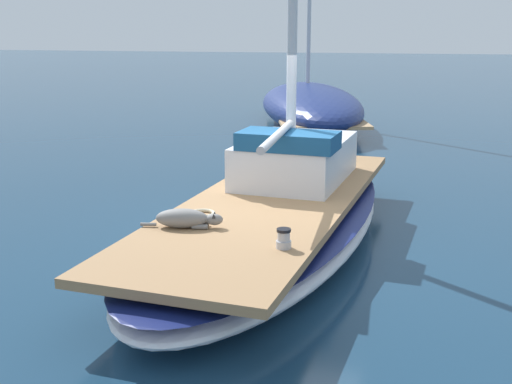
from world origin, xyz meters
TOP-DOWN VIEW (x-y plane):
  - ground_plane at (0.00, 0.00)m, footprint 120.00×120.00m
  - sailboat_main at (0.00, 0.00)m, footprint 3.41×7.50m
  - cabin_house at (0.15, 1.11)m, footprint 1.67×2.38m
  - dog_grey at (-0.74, -1.42)m, footprint 0.95×0.35m
  - deck_winch at (0.48, -1.90)m, footprint 0.16×0.16m
  - coiled_rope at (-0.69, -0.91)m, footprint 0.32×0.32m
  - moored_boat_far_astern at (-0.83, 10.88)m, footprint 4.60×8.23m

SIDE VIEW (x-z plane):
  - ground_plane at x=0.00m, z-range 0.00..0.00m
  - sailboat_main at x=0.00m, z-range 0.01..0.67m
  - moored_boat_far_astern at x=-0.83m, z-range -2.86..4.07m
  - coiled_rope at x=-0.69m, z-range 0.66..0.70m
  - deck_winch at x=0.48m, z-range 0.65..0.86m
  - dog_grey at x=-0.74m, z-range 0.66..0.88m
  - cabin_house at x=0.15m, z-range 0.59..1.43m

